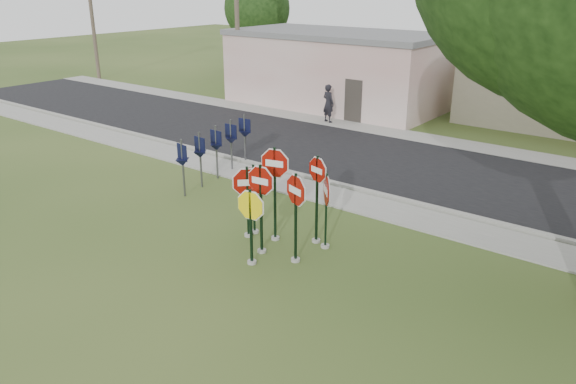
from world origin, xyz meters
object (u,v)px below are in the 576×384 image
Objects in this scene: stop_sign_left at (247,192)px; pedestrian at (328,103)px; stop_sign_center at (261,196)px; stop_sign_yellow at (251,218)px; utility_pole_near at (237,16)px.

stop_sign_left is 1.15× the size of pedestrian.
stop_sign_yellow is (0.21, -0.65, -0.33)m from stop_sign_center.
stop_sign_yellow is 0.97× the size of stop_sign_left.
stop_sign_yellow is 15.56m from pedestrian.
stop_sign_yellow is 1.67m from stop_sign_left.
stop_sign_left is 19.17m from utility_pole_near.
stop_sign_center is at bearing 129.69° from pedestrian.
stop_sign_center is 1.17× the size of stop_sign_left.
stop_sign_center is at bearing 107.88° from stop_sign_yellow.
utility_pole_near is (-12.82, 13.78, 3.63)m from stop_sign_left.
utility_pole_near is at bearing 4.40° from pedestrian.
stop_sign_yellow is 0.23× the size of utility_pole_near.
utility_pole_near is at bearing 133.05° from stop_sign_yellow.
stop_sign_left is 0.23× the size of utility_pole_near.
stop_sign_center is 1.35× the size of pedestrian.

